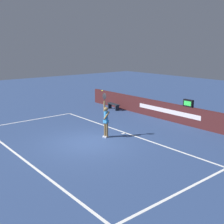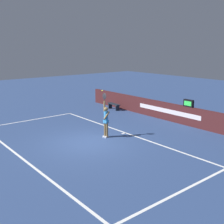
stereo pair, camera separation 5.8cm
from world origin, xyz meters
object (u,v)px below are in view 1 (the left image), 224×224
(tennis_player, at_px, (106,119))
(courtside_bench_near, at_px, (113,105))
(tennis_ball, at_px, (102,91))
(speed_display, at_px, (188,103))

(tennis_player, height_order, courtside_bench_near, tennis_player)
(tennis_ball, bearing_deg, speed_display, 74.04)
(tennis_player, bearing_deg, tennis_ball, -162.66)
(tennis_player, xyz_separation_m, courtside_bench_near, (-4.94, 4.61, -0.64))
(courtside_bench_near, bearing_deg, tennis_player, -43.04)
(tennis_ball, bearing_deg, tennis_player, 17.34)
(tennis_ball, bearing_deg, courtside_bench_near, 135.34)
(tennis_player, distance_m, tennis_ball, 1.52)
(tennis_player, distance_m, courtside_bench_near, 6.78)
(speed_display, distance_m, courtside_bench_near, 6.39)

